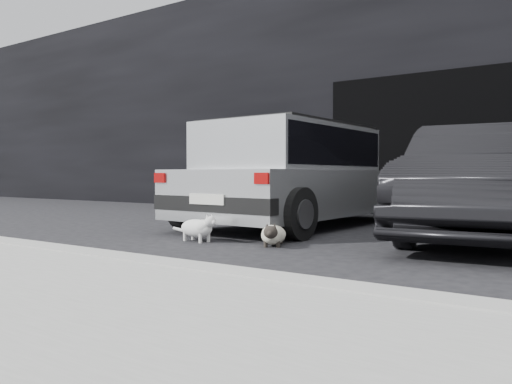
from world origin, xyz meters
The scene contains 9 objects.
ground centered at (0.00, 0.00, 0.00)m, with size 80.00×80.00×0.00m, color black.
building_facade centered at (1.00, 6.00, 2.50)m, with size 34.00×4.00×5.00m, color black.
garage_opening centered at (1.00, 3.99, 1.30)m, with size 4.00×0.10×2.60m, color black.
curb centered at (1.00, -2.60, 0.06)m, with size 18.00×0.25×0.12m, color #999994.
sidewalk centered at (1.00, -3.80, 0.06)m, with size 18.00×2.20×0.11m, color #999994.
silver_hatchback centered at (-0.28, 1.10, 0.81)m, with size 2.16×4.09×1.48m.
second_car centered at (2.27, 0.98, 0.67)m, with size 1.43×4.10×1.35m, color black.
cat_siamese centered at (0.53, -0.81, 0.12)m, with size 0.46×0.70×0.27m.
cat_white centered at (-0.35, -0.99, 0.16)m, with size 0.69×0.31×0.32m.
Camera 1 is at (3.27, -5.26, 0.75)m, focal length 35.00 mm.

